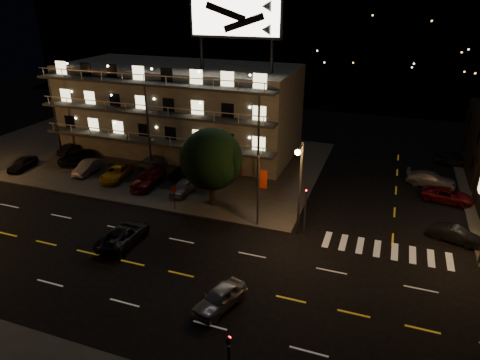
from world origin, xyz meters
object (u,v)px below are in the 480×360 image
(tree, at_px, (211,161))
(lot_car_7, at_px, (156,160))
(lot_car_2, at_px, (116,173))
(road_car_west, at_px, (124,235))
(lot_car_4, at_px, (183,187))
(side_car_0, at_px, (455,235))
(road_car_east, at_px, (220,298))

(tree, bearing_deg, lot_car_7, 145.34)
(tree, xyz_separation_m, lot_car_2, (-11.95, 2.09, -3.71))
(tree, bearing_deg, road_car_west, -115.63)
(lot_car_7, xyz_separation_m, road_car_west, (6.00, -15.29, -0.04))
(lot_car_4, relative_size, side_car_0, 1.00)
(tree, distance_m, road_car_east, 14.66)
(lot_car_7, distance_m, road_car_east, 25.42)
(road_car_east, xyz_separation_m, road_car_west, (-10.06, 4.42, 0.03))
(lot_car_2, bearing_deg, lot_car_7, 59.80)
(lot_car_4, relative_size, road_car_west, 0.74)
(lot_car_7, xyz_separation_m, road_car_east, (16.06, -19.71, -0.08))
(lot_car_7, relative_size, road_car_east, 1.05)
(lot_car_2, distance_m, road_car_west, 13.12)
(side_car_0, distance_m, road_car_west, 26.43)
(tree, xyz_separation_m, lot_car_4, (-3.66, 1.28, -3.72))
(lot_car_4, bearing_deg, lot_car_7, 139.01)
(lot_car_2, xyz_separation_m, lot_car_4, (8.29, -0.80, -0.01))
(lot_car_4, relative_size, road_car_east, 0.95)
(side_car_0, xyz_separation_m, road_car_west, (-24.78, -9.21, 0.09))
(road_car_east, bearing_deg, side_car_0, 60.33)
(lot_car_4, height_order, side_car_0, lot_car_4)
(lot_car_4, bearing_deg, lot_car_2, 175.06)
(lot_car_2, xyz_separation_m, road_car_west, (7.93, -10.45, -0.09))
(tree, relative_size, lot_car_2, 1.56)
(tree, bearing_deg, lot_car_4, 160.68)
(lot_car_2, bearing_deg, road_car_west, -61.19)
(road_car_west, bearing_deg, lot_car_4, -93.21)
(lot_car_2, bearing_deg, tree, -18.30)
(road_car_west, bearing_deg, tree, -116.73)
(lot_car_2, bearing_deg, road_car_east, -47.96)
(tree, relative_size, road_car_east, 1.83)
(side_car_0, height_order, road_car_east, road_car_east)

